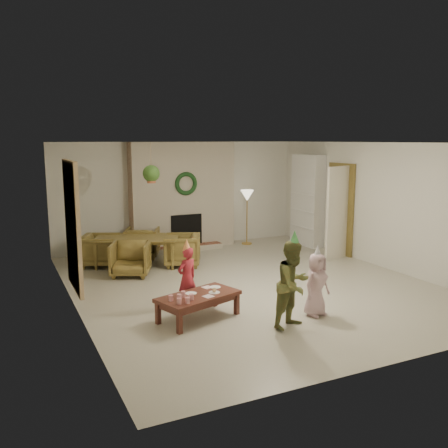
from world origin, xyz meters
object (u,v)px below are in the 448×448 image
child_red (187,278)px  dining_chair_right (182,250)px  dining_chair_far (142,243)px  coffee_table_top (198,296)px  child_pink (316,284)px  dining_table (137,252)px  child_plaid (293,284)px  dining_chair_left (101,250)px  dining_chair_near (131,259)px

child_red → dining_chair_right: bearing=-129.0°
dining_chair_far → coffee_table_top: dining_chair_far is taller
dining_chair_right → child_pink: child_pink is taller
dining_table → child_plaid: bearing=-51.1°
dining_chair_right → child_red: (-0.82, -2.43, 0.15)m
dining_chair_left → coffee_table_top: 3.68m
dining_table → child_red: child_red is taller
dining_chair_near → dining_chair_right: bearing=38.7°
dining_table → dining_chair_near: 0.74m
dining_chair_right → coffee_table_top: bearing=8.4°
child_plaid → child_red: bearing=109.2°
dining_chair_near → dining_chair_left: 1.04m
child_plaid → dining_chair_right: bearing=74.4°
dining_chair_right → child_plaid: size_ratio=0.59×
dining_chair_near → child_pink: child_pink is taller
dining_chair_right → child_pink: (0.77, -3.53, 0.14)m
coffee_table_top → child_plaid: bearing=-56.0°
dining_chair_right → child_plaid: bearing=27.9°
dining_chair_left → child_red: size_ratio=0.75×
dining_table → coffee_table_top: bearing=-65.6°
dining_chair_near → child_red: child_red is taller
dining_table → dining_chair_right: (0.84, -0.38, 0.03)m
child_pink → dining_chair_right: bearing=88.8°
child_pink → child_plaid: bearing=-171.2°
dining_chair_far → child_red: size_ratio=0.75×
dining_table → child_plaid: size_ratio=1.38×
coffee_table_top → child_red: (0.02, 0.50, 0.14)m
dining_chair_left → dining_table: bearing=-90.0°
dining_chair_near → child_pink: 3.77m
dining_chair_left → coffee_table_top: bearing=-145.1°
child_pink → coffee_table_top: bearing=146.1°
dining_chair_left → dining_chair_right: size_ratio=1.00×
dining_chair_near → coffee_table_top: bearing=-59.0°
child_red → coffee_table_top: bearing=67.1°
dining_chair_left → dining_chair_right: bearing=-90.0°
dining_chair_far → coffee_table_top: 4.00m
child_pink → child_red: bearing=131.9°
coffee_table_top → child_pink: size_ratio=1.27×
coffee_table_top → child_pink: 1.73m
dining_chair_right → coffee_table_top: dining_chair_right is taller
coffee_table_top → dining_chair_near: bearing=78.3°
dining_chair_near → child_pink: size_ratio=0.77×
dining_chair_left → child_red: child_red is taller
coffee_table_top → child_pink: bearing=-38.5°
child_plaid → child_pink: (0.55, 0.23, -0.14)m
dining_table → dining_chair_right: bearing=-0.0°
child_pink → dining_chair_far: bearing=92.3°
dining_chair_near → dining_chair_right: size_ratio=1.00×
dining_table → dining_chair_left: 0.74m
dining_chair_far → child_red: child_red is taller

